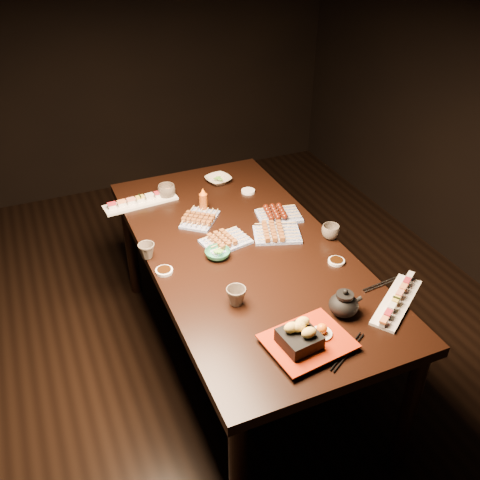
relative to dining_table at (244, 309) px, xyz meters
The scene contains 23 objects.
ground 0.51m from the dining_table, 147.48° to the right, with size 5.00×5.00×0.00m, color black.
dining_table is the anchor object (origin of this frame).
sushi_platter_near 0.84m from the dining_table, 55.36° to the right, with size 0.37×0.10×0.05m, color white, non-canonical shape.
sushi_platter_far 0.81m from the dining_table, 119.10° to the left, with size 0.40×0.11×0.05m, color white, non-canonical shape.
yakitori_plate_center 0.42m from the dining_table, 126.49° to the left, with size 0.22×0.16×0.06m, color #828EB6, non-canonical shape.
yakitori_plate_right 0.45m from the dining_table, 11.63° to the left, with size 0.23×0.17×0.06m, color #828EB6, non-canonical shape.
yakitori_plate_left 0.53m from the dining_table, 108.39° to the left, with size 0.21×0.15×0.05m, color #828EB6, non-canonical shape.
tsukune_plate 0.53m from the dining_table, 34.78° to the left, with size 0.22×0.16×0.06m, color #828EB6, non-canonical shape.
edamame_bowl_green 0.42m from the dining_table, behind, with size 0.12×0.12×0.04m, color #2A8056.
edamame_bowl_cream 0.80m from the dining_table, 78.87° to the left, with size 0.14×0.14×0.03m, color beige.
tempura_tray 0.81m from the dining_table, 93.05° to the right, with size 0.31×0.25×0.11m, color black, non-canonical shape.
teacup_near_left 0.57m from the dining_table, 118.31° to the right, with size 0.08×0.08×0.08m, color brown.
teacup_mid_right 0.60m from the dining_table, 10.39° to the right, with size 0.09×0.09×0.07m, color brown.
teacup_far_left 0.61m from the dining_table, 165.39° to the left, with size 0.08×0.08×0.07m, color brown.
teacup_far_right 0.78m from the dining_table, 106.95° to the left, with size 0.10×0.10×0.08m, color brown.
teapot 0.75m from the dining_table, 72.58° to the right, with size 0.14×0.14×0.12m, color black, non-canonical shape.
condiment_bottle 0.61m from the dining_table, 97.50° to the left, with size 0.04×0.04×0.13m, color brown.
sauce_dish_west 0.56m from the dining_table, behind, with size 0.08×0.08×0.01m, color white.
sauce_dish_east 0.68m from the dining_table, 64.13° to the left, with size 0.08×0.08×0.01m, color white.
sauce_dish_se 0.58m from the dining_table, 37.83° to the right, with size 0.08×0.08×0.01m, color white.
sauce_dish_nw 0.83m from the dining_table, 124.60° to the left, with size 0.08×0.08×0.01m, color white.
chopsticks_near 0.86m from the dining_table, 83.99° to the right, with size 0.24×0.02×0.01m, color black, non-canonical shape.
chopsticks_se 0.77m from the dining_table, 46.65° to the right, with size 0.24×0.02×0.01m, color black, non-canonical shape.
Camera 1 is at (-0.55, -1.72, 2.20)m, focal length 40.00 mm.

